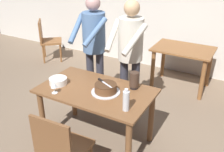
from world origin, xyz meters
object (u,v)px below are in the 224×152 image
cake_on_platter (106,89)px  wine_glass_near (54,85)px  background_chair_1 (47,39)px  background_table (183,57)px  hurricane_lamp (134,80)px  plate_stack (58,81)px  person_cutting_cake (130,50)px  person_standing_beside (94,43)px  main_dining_table (96,99)px  water_bottle (126,100)px  chair_near_side (61,148)px  cake_knife (102,81)px

cake_on_platter → wine_glass_near: size_ratio=2.36×
background_chair_1 → background_table: bearing=3.3°
hurricane_lamp → background_chair_1: 3.21m
plate_stack → hurricane_lamp: 0.94m
hurricane_lamp → person_cutting_cake: size_ratio=0.12×
person_standing_beside → background_table: person_standing_beside is taller
main_dining_table → water_bottle: size_ratio=5.44×
chair_near_side → cake_knife: bearing=90.6°
plate_stack → person_standing_beside: person_standing_beside is taller
person_cutting_cake → background_table: person_cutting_cake is taller
cake_on_platter → hurricane_lamp: (0.24, 0.25, 0.06)m
plate_stack → chair_near_side: 0.93m
cake_on_platter → plate_stack: size_ratio=1.55×
person_standing_beside → cake_knife: bearing=-50.4°
cake_knife → person_cutting_cake: size_ratio=0.15×
cake_on_platter → person_cutting_cake: 0.67m
cake_knife → background_chair_1: bearing=144.5°
person_cutting_cake → background_table: 1.50m
cake_knife → person_standing_beside: (-0.50, 0.61, 0.21)m
cake_on_platter → person_standing_beside: person_standing_beside is taller
cake_knife → plate_stack: bearing=-166.5°
main_dining_table → person_standing_beside: bearing=123.9°
person_cutting_cake → wine_glass_near: bearing=-120.0°
wine_glass_near → chair_near_side: 0.75m
cake_knife → background_table: (0.44, 1.94, -0.29)m
hurricane_lamp → background_chair_1: (-2.79, 1.55, -0.37)m
person_cutting_cake → person_standing_beside: 0.58m
hurricane_lamp → chair_near_side: size_ratio=0.23×
person_cutting_cake → background_table: bearing=74.9°
hurricane_lamp → background_table: bearing=85.5°
water_bottle → cake_on_platter: bearing=149.8°
person_standing_beside → cake_on_platter: bearing=-48.4°
hurricane_lamp → person_standing_beside: person_standing_beside is taller
cake_on_platter → background_chair_1: (-2.54, 1.80, -0.31)m
main_dining_table → wine_glass_near: bearing=-141.5°
background_table → background_chair_1: 2.93m
wine_glass_near → hurricane_lamp: 0.94m
plate_stack → cake_on_platter: bearing=9.4°
plate_stack → water_bottle: size_ratio=0.88×
hurricane_lamp → background_chair_1: size_ratio=0.23×
plate_stack → person_standing_beside: (0.05, 0.74, 0.29)m
chair_near_side → background_chair_1: size_ratio=1.00×
hurricane_lamp → person_cutting_cake: bearing=123.1°
person_cutting_cake → background_table: size_ratio=1.72×
plate_stack → water_bottle: bearing=-6.4°
cake_on_platter → hurricane_lamp: bearing=46.1°
main_dining_table → person_cutting_cake: bearing=76.2°
cake_on_platter → water_bottle: size_ratio=1.36×
water_bottle → person_standing_beside: 1.29m
plate_stack → chair_near_side: chair_near_side is taller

